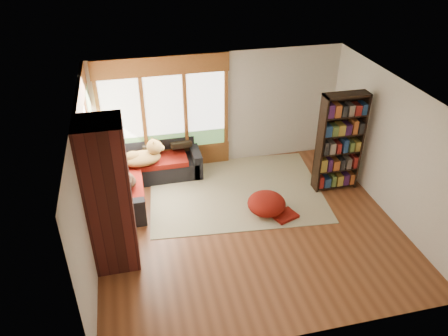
{
  "coord_description": "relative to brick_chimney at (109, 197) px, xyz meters",
  "views": [
    {
      "loc": [
        -1.92,
        -6.17,
        5.23
      ],
      "look_at": [
        -0.32,
        0.64,
        0.95
      ],
      "focal_mm": 35.0,
      "sensor_mm": 36.0,
      "label": 1
    }
  ],
  "objects": [
    {
      "name": "dog_brindle",
      "position": [
        0.13,
        1.61,
        -0.55
      ],
      "size": [
        0.78,
        0.87,
        0.42
      ],
      "rotation": [
        0.0,
        0.0,
        2.11
      ],
      "color": "#321E13",
      "rests_on": "sectional_sofa"
    },
    {
      "name": "floor",
      "position": [
        2.4,
        0.35,
        -1.3
      ],
      "size": [
        5.5,
        5.5,
        0.0
      ],
      "primitive_type": "plane",
      "color": "brown",
      "rests_on": "ground"
    },
    {
      "name": "wall_front",
      "position": [
        2.4,
        -2.15,
        0.0
      ],
      "size": [
        5.5,
        0.04,
        2.6
      ],
      "primitive_type": "cube",
      "color": "silver",
      "rests_on": "ground"
    },
    {
      "name": "sectional_sofa",
      "position": [
        0.45,
        2.05,
        -1.0
      ],
      "size": [
        2.2,
        2.2,
        0.8
      ],
      "rotation": [
        0.0,
        0.0,
        0.07
      ],
      "color": "black",
      "rests_on": "ground"
    },
    {
      "name": "throw_pillows",
      "position": [
        0.53,
        2.1,
        -0.54
      ],
      "size": [
        1.98,
        1.68,
        0.45
      ],
      "color": "black",
      "rests_on": "sectional_sofa"
    },
    {
      "name": "area_rug",
      "position": [
        2.46,
        1.56,
        -1.29
      ],
      "size": [
        3.8,
        3.04,
        0.01
      ],
      "primitive_type": "cube",
      "rotation": [
        0.0,
        0.0,
        -0.09
      ],
      "color": "beige",
      "rests_on": "ground"
    },
    {
      "name": "roller_blind",
      "position": [
        -0.29,
        2.38,
        0.45
      ],
      "size": [
        0.03,
        0.72,
        0.9
      ],
      "primitive_type": "cube",
      "color": "gray",
      "rests_on": "wall_left"
    },
    {
      "name": "ceiling",
      "position": [
        2.4,
        0.35,
        1.3
      ],
      "size": [
        5.5,
        5.5,
        0.0
      ],
      "primitive_type": "plane",
      "color": "white"
    },
    {
      "name": "wall_left",
      "position": [
        -0.35,
        0.35,
        0.0
      ],
      "size": [
        0.04,
        5.0,
        2.6
      ],
      "primitive_type": "cube",
      "color": "silver",
      "rests_on": "ground"
    },
    {
      "name": "windows_left",
      "position": [
        -0.32,
        1.55,
        0.05
      ],
      "size": [
        0.1,
        2.62,
        1.9
      ],
      "color": "brown",
      "rests_on": "wall_left"
    },
    {
      "name": "pouf",
      "position": [
        2.86,
        0.7,
        -1.09
      ],
      "size": [
        0.78,
        0.78,
        0.4
      ],
      "primitive_type": "ellipsoid",
      "rotation": [
        0.0,
        0.0,
        -0.04
      ],
      "color": "maroon",
      "rests_on": "area_rug"
    },
    {
      "name": "wall_back",
      "position": [
        2.4,
        2.85,
        0.0
      ],
      "size": [
        5.5,
        0.04,
        2.6
      ],
      "primitive_type": "cube",
      "color": "silver",
      "rests_on": "ground"
    },
    {
      "name": "dog_tan",
      "position": [
        0.67,
        2.26,
        -0.53
      ],
      "size": [
        0.9,
        0.6,
        0.47
      ],
      "rotation": [
        0.0,
        0.0,
        0.09
      ],
      "color": "olive",
      "rests_on": "sectional_sofa"
    },
    {
      "name": "windows_back",
      "position": [
        1.2,
        2.82,
        0.05
      ],
      "size": [
        2.82,
        0.1,
        1.9
      ],
      "color": "brown",
      "rests_on": "wall_back"
    },
    {
      "name": "wall_right",
      "position": [
        5.15,
        0.35,
        0.0
      ],
      "size": [
        0.04,
        5.0,
        2.6
      ],
      "primitive_type": "cube",
      "color": "silver",
      "rests_on": "ground"
    },
    {
      "name": "brick_chimney",
      "position": [
        0.0,
        0.0,
        0.0
      ],
      "size": [
        0.7,
        0.7,
        2.6
      ],
      "primitive_type": "cube",
      "color": "#471914",
      "rests_on": "ground"
    },
    {
      "name": "bookshelf",
      "position": [
        4.54,
        1.23,
        -0.24
      ],
      "size": [
        0.91,
        0.3,
        2.12
      ],
      "color": "black",
      "rests_on": "ground"
    }
  ]
}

